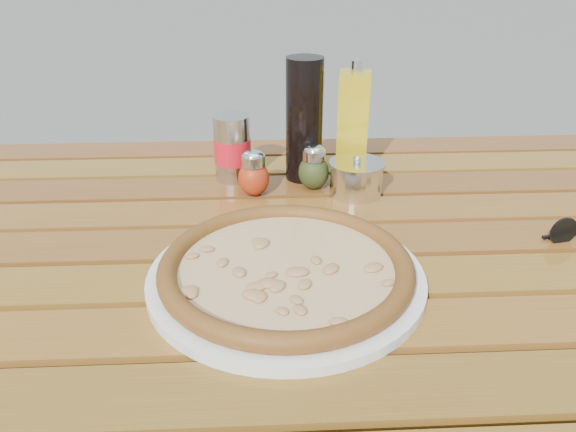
{
  "coord_description": "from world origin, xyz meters",
  "views": [
    {
      "loc": [
        -0.04,
        -0.73,
        1.16
      ],
      "look_at": [
        0.0,
        0.02,
        0.78
      ],
      "focal_mm": 35.0,
      "sensor_mm": 36.0,
      "label": 1
    }
  ],
  "objects_px": {
    "pepper_shaker": "(254,174)",
    "soda_can": "(232,149)",
    "oregano_shaker": "(314,168)",
    "parmesan_tin": "(356,178)",
    "pizza": "(286,267)",
    "dark_bottle": "(304,120)",
    "table": "(289,283)",
    "plate": "(286,277)",
    "olive_oil_cruet": "(353,123)"
  },
  "relations": [
    {
      "from": "dark_bottle",
      "to": "olive_oil_cruet",
      "type": "relative_size",
      "value": 1.05
    },
    {
      "from": "parmesan_tin",
      "to": "table",
      "type": "bearing_deg",
      "value": -128.18
    },
    {
      "from": "pepper_shaker",
      "to": "soda_can",
      "type": "xyz_separation_m",
      "value": [
        -0.04,
        0.07,
        0.02
      ]
    },
    {
      "from": "plate",
      "to": "pepper_shaker",
      "type": "height_order",
      "value": "pepper_shaker"
    },
    {
      "from": "pizza",
      "to": "table",
      "type": "bearing_deg",
      "value": 85.38
    },
    {
      "from": "table",
      "to": "oregano_shaker",
      "type": "relative_size",
      "value": 17.07
    },
    {
      "from": "pizza",
      "to": "oregano_shaker",
      "type": "relative_size",
      "value": 4.15
    },
    {
      "from": "plate",
      "to": "table",
      "type": "bearing_deg",
      "value": 85.38
    },
    {
      "from": "pepper_shaker",
      "to": "soda_can",
      "type": "height_order",
      "value": "soda_can"
    },
    {
      "from": "olive_oil_cruet",
      "to": "pepper_shaker",
      "type": "bearing_deg",
      "value": -153.43
    },
    {
      "from": "olive_oil_cruet",
      "to": "parmesan_tin",
      "type": "distance_m",
      "value": 0.12
    },
    {
      "from": "pizza",
      "to": "parmesan_tin",
      "type": "relative_size",
      "value": 3.01
    },
    {
      "from": "soda_can",
      "to": "oregano_shaker",
      "type": "bearing_deg",
      "value": -19.13
    },
    {
      "from": "plate",
      "to": "parmesan_tin",
      "type": "height_order",
      "value": "parmesan_tin"
    },
    {
      "from": "pizza",
      "to": "soda_can",
      "type": "xyz_separation_m",
      "value": [
        -0.08,
        0.35,
        0.04
      ]
    },
    {
      "from": "table",
      "to": "pizza",
      "type": "relative_size",
      "value": 4.11
    },
    {
      "from": "oregano_shaker",
      "to": "soda_can",
      "type": "xyz_separation_m",
      "value": [
        -0.14,
        0.05,
        0.02
      ]
    },
    {
      "from": "olive_oil_cruet",
      "to": "table",
      "type": "bearing_deg",
      "value": -117.0
    },
    {
      "from": "pepper_shaker",
      "to": "olive_oil_cruet",
      "type": "relative_size",
      "value": 0.39
    },
    {
      "from": "dark_bottle",
      "to": "parmesan_tin",
      "type": "bearing_deg",
      "value": -42.78
    },
    {
      "from": "table",
      "to": "plate",
      "type": "height_order",
      "value": "plate"
    },
    {
      "from": "pepper_shaker",
      "to": "dark_bottle",
      "type": "xyz_separation_m",
      "value": [
        0.09,
        0.07,
        0.07
      ]
    },
    {
      "from": "oregano_shaker",
      "to": "parmesan_tin",
      "type": "height_order",
      "value": "oregano_shaker"
    },
    {
      "from": "dark_bottle",
      "to": "parmesan_tin",
      "type": "distance_m",
      "value": 0.14
    },
    {
      "from": "pizza",
      "to": "parmesan_tin",
      "type": "height_order",
      "value": "parmesan_tin"
    },
    {
      "from": "plate",
      "to": "pepper_shaker",
      "type": "relative_size",
      "value": 4.39
    },
    {
      "from": "pizza",
      "to": "dark_bottle",
      "type": "height_order",
      "value": "dark_bottle"
    },
    {
      "from": "oregano_shaker",
      "to": "olive_oil_cruet",
      "type": "xyz_separation_m",
      "value": [
        0.08,
        0.07,
        0.06
      ]
    },
    {
      "from": "plate",
      "to": "olive_oil_cruet",
      "type": "distance_m",
      "value": 0.4
    },
    {
      "from": "table",
      "to": "soda_can",
      "type": "xyz_separation_m",
      "value": [
        -0.09,
        0.24,
        0.13
      ]
    },
    {
      "from": "pizza",
      "to": "dark_bottle",
      "type": "distance_m",
      "value": 0.36
    },
    {
      "from": "parmesan_tin",
      "to": "dark_bottle",
      "type": "bearing_deg",
      "value": 137.22
    },
    {
      "from": "table",
      "to": "plate",
      "type": "distance_m",
      "value": 0.14
    },
    {
      "from": "soda_can",
      "to": "parmesan_tin",
      "type": "bearing_deg",
      "value": -20.26
    },
    {
      "from": "parmesan_tin",
      "to": "olive_oil_cruet",
      "type": "bearing_deg",
      "value": 86.51
    },
    {
      "from": "pepper_shaker",
      "to": "soda_can",
      "type": "bearing_deg",
      "value": 117.72
    },
    {
      "from": "oregano_shaker",
      "to": "table",
      "type": "bearing_deg",
      "value": -105.96
    },
    {
      "from": "dark_bottle",
      "to": "parmesan_tin",
      "type": "xyz_separation_m",
      "value": [
        0.09,
        -0.08,
        -0.08
      ]
    },
    {
      "from": "plate",
      "to": "dark_bottle",
      "type": "height_order",
      "value": "dark_bottle"
    },
    {
      "from": "parmesan_tin",
      "to": "pizza",
      "type": "bearing_deg",
      "value": -116.42
    },
    {
      "from": "pepper_shaker",
      "to": "olive_oil_cruet",
      "type": "xyz_separation_m",
      "value": [
        0.18,
        0.09,
        0.06
      ]
    },
    {
      "from": "table",
      "to": "dark_bottle",
      "type": "bearing_deg",
      "value": 80.49
    },
    {
      "from": "oregano_shaker",
      "to": "parmesan_tin",
      "type": "relative_size",
      "value": 0.72
    },
    {
      "from": "dark_bottle",
      "to": "soda_can",
      "type": "relative_size",
      "value": 1.83
    },
    {
      "from": "plate",
      "to": "olive_oil_cruet",
      "type": "bearing_deg",
      "value": 69.16
    },
    {
      "from": "table",
      "to": "dark_bottle",
      "type": "xyz_separation_m",
      "value": [
        0.04,
        0.24,
        0.19
      ]
    },
    {
      "from": "pizza",
      "to": "pepper_shaker",
      "type": "height_order",
      "value": "pepper_shaker"
    },
    {
      "from": "oregano_shaker",
      "to": "olive_oil_cruet",
      "type": "relative_size",
      "value": 0.39
    },
    {
      "from": "oregano_shaker",
      "to": "soda_can",
      "type": "distance_m",
      "value": 0.15
    },
    {
      "from": "dark_bottle",
      "to": "soda_can",
      "type": "xyz_separation_m",
      "value": [
        -0.13,
        0.0,
        -0.05
      ]
    }
  ]
}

